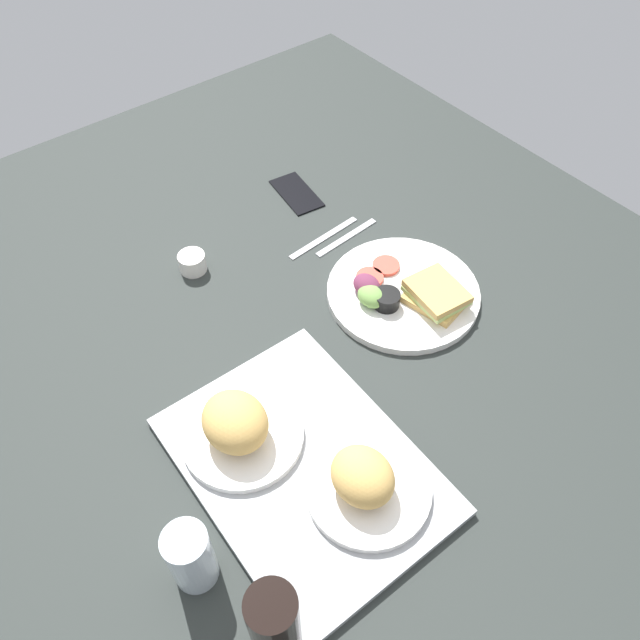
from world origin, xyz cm
name	(u,v)px	position (x,y,z in cm)	size (l,w,h in cm)	color
ground_plane	(339,337)	(0.00, 0.00, -1.50)	(190.00, 150.00, 3.00)	#282D2B
serving_tray	(304,465)	(-18.31, 22.45, 0.80)	(45.00, 33.00, 1.60)	#9EA0A3
bread_plate_near	(365,482)	(-27.93, 17.93, 4.71)	(19.71, 19.71, 8.59)	white
bread_plate_far	(238,427)	(-8.19, 27.95, 5.27)	(20.27, 20.27, 9.45)	white
plate_with_salad	(404,292)	(-1.24, -15.80, 1.63)	(30.57, 30.57, 5.40)	white
drinking_glass	(191,557)	(-21.89, 44.71, 6.28)	(6.45, 6.45, 12.55)	silver
soda_bottle	(275,628)	(-37.39, 41.24, 9.95)	(6.40, 6.40, 19.89)	black
espresso_cup	(192,263)	(31.84, 13.04, 2.00)	(5.60, 5.60, 4.00)	silver
fork	(347,237)	(19.40, -18.20, 0.25)	(17.00, 1.40, 0.50)	#B7B7BC
knife	(324,237)	(22.40, -14.20, 0.25)	(19.00, 1.40, 0.50)	#B7B7BC
cell_phone	(296,193)	(38.24, -18.67, 0.40)	(14.40, 7.20, 0.80)	black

